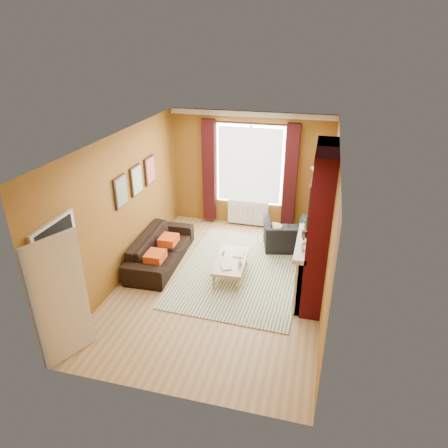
{
  "coord_description": "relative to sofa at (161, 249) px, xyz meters",
  "views": [
    {
      "loc": [
        1.66,
        -6.27,
        4.38
      ],
      "look_at": [
        0.0,
        0.25,
        1.15
      ],
      "focal_mm": 32.0,
      "sensor_mm": 36.0,
      "label": 1
    }
  ],
  "objects": [
    {
      "name": "wicker_stool",
      "position": [
        2.19,
        1.44,
        -0.09
      ],
      "size": [
        0.45,
        0.45,
        0.44
      ],
      "rotation": [
        0.0,
        0.0,
        0.38
      ],
      "color": "olive",
      "rests_on": "ground"
    },
    {
      "name": "ground",
      "position": [
        1.42,
        -0.46,
        -0.31
      ],
      "size": [
        5.5,
        5.5,
        0.0
      ],
      "primitive_type": "plane",
      "color": "olive",
      "rests_on": "ground"
    },
    {
      "name": "sofa",
      "position": [
        0.0,
        0.0,
        0.0
      ],
      "size": [
        0.91,
        2.16,
        0.62
      ],
      "primitive_type": "imported",
      "rotation": [
        0.0,
        0.0,
        1.61
      ],
      "color": "black",
      "rests_on": "ground"
    },
    {
      "name": "book_a",
      "position": [
        1.44,
        -0.52,
        0.08
      ],
      "size": [
        0.28,
        0.31,
        0.02
      ],
      "primitive_type": "imported",
      "rotation": [
        0.0,
        0.0,
        0.46
      ],
      "color": "#999999",
      "rests_on": "coffee_table"
    },
    {
      "name": "floor_lamp",
      "position": [
        2.97,
        1.94,
        1.04
      ],
      "size": [
        0.33,
        0.33,
        1.71
      ],
      "rotation": [
        0.0,
        0.0,
        0.38
      ],
      "color": "black",
      "rests_on": "ground"
    },
    {
      "name": "tv_remote",
      "position": [
        1.35,
        0.01,
        0.08
      ],
      "size": [
        0.05,
        0.15,
        0.02
      ],
      "rotation": [
        0.0,
        0.0,
        0.06
      ],
      "color": "#2A2A2C",
      "rests_on": "coffee_table"
    },
    {
      "name": "room_walls",
      "position": [
        2.06,
        -0.19,
        1.07
      ],
      "size": [
        3.82,
        5.54,
        2.83
      ],
      "color": "brown",
      "rests_on": "ground"
    },
    {
      "name": "coffee_table",
      "position": [
        1.55,
        -0.19,
        0.03
      ],
      "size": [
        0.64,
        1.18,
        0.38
      ],
      "rotation": [
        0.0,
        0.0,
        0.05
      ],
      "color": "tan",
      "rests_on": "ground"
    },
    {
      "name": "armchair",
      "position": [
        2.49,
        1.24,
        0.03
      ],
      "size": [
        1.21,
        1.11,
        0.67
      ],
      "primitive_type": "imported",
      "rotation": [
        0.0,
        0.0,
        3.37
      ],
      "color": "black",
      "rests_on": "ground"
    },
    {
      "name": "mug",
      "position": [
        1.77,
        -0.36,
        0.12
      ],
      "size": [
        0.12,
        0.12,
        0.09
      ],
      "primitive_type": "imported",
      "rotation": [
        0.0,
        0.0,
        0.22
      ],
      "color": "#999999",
      "rests_on": "coffee_table"
    },
    {
      "name": "striped_rug",
      "position": [
        1.72,
        0.05,
        -0.3
      ],
      "size": [
        2.5,
        3.38,
        0.02
      ],
      "rotation": [
        0.0,
        0.0,
        -0.04
      ],
      "color": "#374B97",
      "rests_on": "ground"
    },
    {
      "name": "book_b",
      "position": [
        1.55,
        0.06,
        0.08
      ],
      "size": [
        0.22,
        0.3,
        0.02
      ],
      "primitive_type": "imported",
      "rotation": [
        0.0,
        0.0,
        0.03
      ],
      "color": "#999999",
      "rests_on": "coffee_table"
    }
  ]
}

